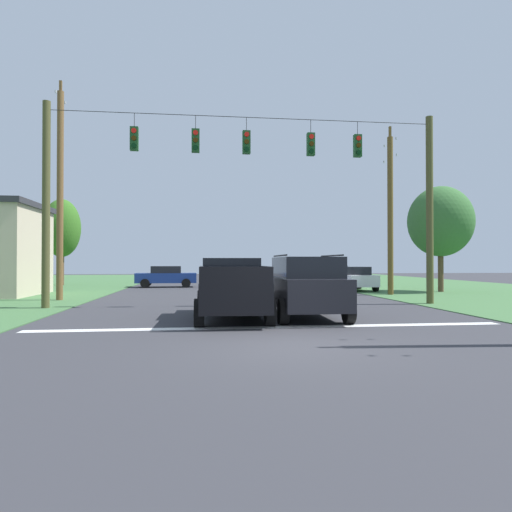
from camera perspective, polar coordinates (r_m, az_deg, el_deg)
The scene contains 17 objects.
ground_plane at distance 10.14m, azimuth 4.62°, elevation -11.13°, with size 120.00×120.00×0.00m, color #333338.
shoulder_grass_right at distance 30.13m, azimuth 27.68°, elevation -4.10°, with size 16.00×80.00×0.03m, color #406B3C.
stop_bar_stripe at distance 12.82m, azimuth 2.13°, elevation -8.92°, with size 13.43×0.45×0.01m, color white.
lane_dash_0 at distance 18.73m, azimuth -0.77°, elevation -6.33°, with size 0.15×2.50×0.01m, color white.
lane_dash_1 at distance 25.91m, azimuth -2.48°, elevation -4.77°, with size 0.15×2.50×0.01m, color white.
lane_dash_2 at distance 32.49m, azimuth -3.38°, elevation -3.95°, with size 0.15×2.50×0.01m, color white.
lane_dash_3 at distance 37.79m, azimuth -3.88°, elevation -3.50°, with size 0.15×2.50×0.01m, color white.
overhead_signal_span at distance 18.88m, azimuth -0.98°, elevation 7.87°, with size 16.17×0.31×8.14m.
pickup_truck at distance 14.76m, azimuth -3.09°, elevation -4.08°, with size 2.36×5.44×1.95m.
suv_black at distance 14.95m, azimuth 6.19°, elevation -3.68°, with size 2.31×4.85×2.05m.
distant_car_crossing_white at distance 29.57m, azimuth 12.11°, elevation -2.73°, with size 2.07×4.32×1.52m.
distant_car_oncoming at distance 36.21m, azimuth 9.79°, elevation -2.37°, with size 2.12×4.35×1.52m.
distant_car_far_parked at distance 33.42m, azimuth -11.20°, elevation -2.50°, with size 4.35×2.11×1.52m.
utility_pole_mid_right at distance 26.16m, azimuth 16.52°, elevation 5.38°, with size 0.31×1.78×9.31m.
utility_pole_near_left at distance 23.53m, azimuth -23.39°, elevation 7.29°, with size 0.30×1.53×10.42m.
tree_roadside_right at distance 29.58m, azimuth 22.16°, elevation 4.02°, with size 3.85×3.85×6.39m.
tree_roadside_far_right at distance 38.39m, azimuth -23.21°, elevation 3.20°, with size 2.82×2.82×6.71m.
Camera 1 is at (-1.99, -9.77, 1.83)m, focal length 31.84 mm.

